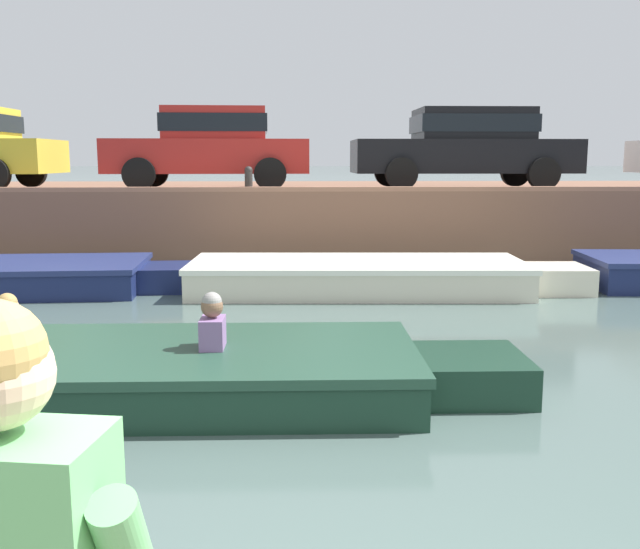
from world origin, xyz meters
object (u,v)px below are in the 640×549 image
object	(u,v)px
car_left_inner_red	(211,145)
boat_moored_central_cream	(373,276)
car_centre_black	(466,145)
mooring_bollard_mid	(249,178)
motorboat_passing	(153,372)

from	to	relation	value
car_left_inner_red	boat_moored_central_cream	bearing A→B (deg)	-49.59
boat_moored_central_cream	car_centre_black	xyz separation A→B (m)	(2.17, 3.32, 2.06)
car_left_inner_red	car_centre_black	xyz separation A→B (m)	(5.00, -0.00, 0.00)
boat_moored_central_cream	car_centre_black	bearing A→B (deg)	56.76
boat_moored_central_cream	mooring_bollard_mid	bearing A→B (deg)	133.38
car_centre_black	boat_moored_central_cream	bearing A→B (deg)	-123.24
car_centre_black	mooring_bollard_mid	bearing A→B (deg)	-164.47
car_left_inner_red	mooring_bollard_mid	xyz separation A→B (m)	(0.80, -1.17, -0.61)
car_left_inner_red	car_centre_black	bearing A→B (deg)	-0.03
motorboat_passing	car_centre_black	xyz separation A→B (m)	(4.61, 8.16, 2.08)
motorboat_passing	mooring_bollard_mid	world-z (taller)	mooring_bollard_mid
car_centre_black	mooring_bollard_mid	world-z (taller)	car_centre_black
mooring_bollard_mid	car_left_inner_red	bearing A→B (deg)	124.20
boat_moored_central_cream	car_left_inner_red	xyz separation A→B (m)	(-2.83, 3.32, 2.06)
motorboat_passing	car_left_inner_red	size ratio (longest dim) A/B	1.55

